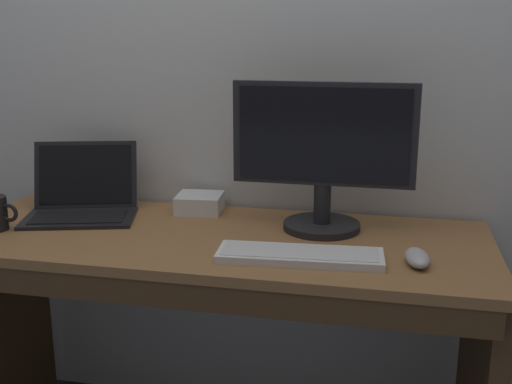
{
  "coord_description": "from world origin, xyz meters",
  "views": [
    {
      "loc": [
        0.49,
        -1.72,
        1.38
      ],
      "look_at": [
        0.12,
        0.0,
        0.92
      ],
      "focal_mm": 43.99,
      "sensor_mm": 36.0,
      "label": 1
    }
  ],
  "objects_px": {
    "computer_mouse": "(417,258)",
    "external_drive_box": "(200,203)",
    "laptop_black": "(82,201)",
    "external_monitor": "(323,157)",
    "wired_keyboard": "(300,255)"
  },
  "relations": [
    {
      "from": "laptop_black",
      "to": "external_drive_box",
      "type": "bearing_deg",
      "value": 19.46
    },
    {
      "from": "computer_mouse",
      "to": "external_drive_box",
      "type": "bearing_deg",
      "value": 144.54
    },
    {
      "from": "wired_keyboard",
      "to": "external_drive_box",
      "type": "bearing_deg",
      "value": 136.29
    },
    {
      "from": "laptop_black",
      "to": "external_monitor",
      "type": "relative_size",
      "value": 0.75
    },
    {
      "from": "computer_mouse",
      "to": "external_drive_box",
      "type": "relative_size",
      "value": 0.83
    },
    {
      "from": "computer_mouse",
      "to": "external_monitor",
      "type": "bearing_deg",
      "value": 130.65
    },
    {
      "from": "external_monitor",
      "to": "wired_keyboard",
      "type": "relative_size",
      "value": 1.21
    },
    {
      "from": "laptop_black",
      "to": "computer_mouse",
      "type": "bearing_deg",
      "value": -11.97
    },
    {
      "from": "external_monitor",
      "to": "external_drive_box",
      "type": "bearing_deg",
      "value": 164.74
    },
    {
      "from": "external_monitor",
      "to": "laptop_black",
      "type": "bearing_deg",
      "value": -179.05
    },
    {
      "from": "laptop_black",
      "to": "external_monitor",
      "type": "xyz_separation_m",
      "value": [
        0.79,
        0.01,
        0.18
      ]
    },
    {
      "from": "computer_mouse",
      "to": "external_drive_box",
      "type": "distance_m",
      "value": 0.79
    },
    {
      "from": "laptop_black",
      "to": "external_drive_box",
      "type": "relative_size",
      "value": 2.76
    },
    {
      "from": "external_monitor",
      "to": "computer_mouse",
      "type": "height_order",
      "value": "external_monitor"
    },
    {
      "from": "computer_mouse",
      "to": "external_drive_box",
      "type": "height_order",
      "value": "external_drive_box"
    }
  ]
}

